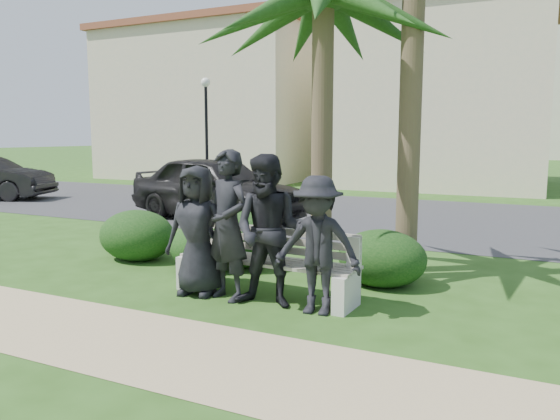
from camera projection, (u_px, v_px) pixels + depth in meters
The scene contains 16 objects.
ground at pixel (278, 303), 6.86m from camera, with size 160.00×160.00×0.00m, color #284D16.
footpath at pixel (196, 355), 5.26m from camera, with size 30.00×1.60×0.01m, color tan.
asphalt_street at pixel (416, 218), 13.98m from camera, with size 160.00×8.00×0.01m, color #2D2D30.
stucco_bldg_left at pixel (222, 104), 27.60m from camera, with size 10.40×8.40×7.30m.
stucco_bldg_right at pixel (446, 98), 22.82m from camera, with size 8.40×8.40×7.30m.
street_lamp at pixel (206, 113), 21.05m from camera, with size 0.36×0.36×4.29m.
park_bench at pixel (266, 267), 7.14m from camera, with size 2.49×0.67×0.86m.
man_a at pixel (197, 231), 7.17m from camera, with size 0.84×0.55×1.71m, color black.
man_b at pixel (228, 225), 6.93m from camera, with size 0.70×0.46×1.93m, color black.
man_c at pixel (269, 231), 6.64m from camera, with size 0.91×0.71×1.88m, color black.
man_d at pixel (317, 246), 6.38m from camera, with size 1.06×0.61×1.64m, color black.
hedge_a at pixel (137, 234), 9.26m from camera, with size 1.34×1.11×0.87m, color black.
hedge_b at pixel (204, 246), 8.61m from camera, with size 1.13×0.94×0.74m, color black.
hedge_c at pixel (236, 237), 8.79m from camera, with size 1.44×1.19×0.94m, color black.
hedge_d at pixel (382, 257), 7.67m from camera, with size 1.25×1.03×0.82m, color black.
car_a at pixel (216, 188), 13.57m from camera, with size 1.90×4.73×1.61m, color black.
Camera 1 is at (2.93, -5.95, 2.10)m, focal length 35.00 mm.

